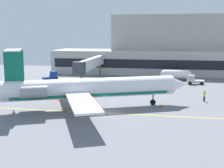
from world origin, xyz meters
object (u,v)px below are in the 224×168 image
marshaller (204,96)px  baggage_tug (51,76)px  fuel_tank (176,74)px  regional_jet (87,88)px  pushback_tractor (194,80)px

marshaller → baggage_tug: bearing=153.9°
fuel_tank → baggage_tug: bearing=-169.1°
regional_jet → baggage_tug: size_ratio=8.47×
baggage_tug → fuel_tank: fuel_tank is taller
baggage_tug → marshaller: 39.21m
pushback_tractor → fuel_tank: size_ratio=0.49×
pushback_tractor → regional_jet: bearing=-124.3°
pushback_tractor → marshaller: (0.35, -17.95, 0.02)m
baggage_tug → pushback_tractor: 34.87m
fuel_tank → marshaller: 23.64m
baggage_tug → fuel_tank: size_ratio=0.47×
baggage_tug → fuel_tank: bearing=10.9°
regional_jet → fuel_tank: regional_jet is taller
regional_jet → marshaller: 20.85m
marshaller → fuel_tank: bearing=100.7°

